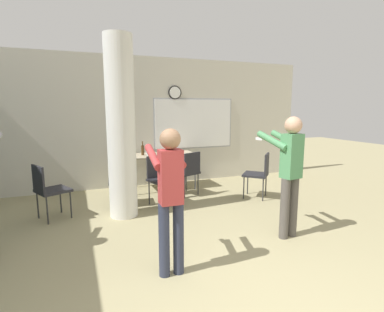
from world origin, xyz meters
TOP-DOWN VIEW (x-y plane):
  - wall_back at (0.03, 5.06)m, footprint 8.00×0.15m
  - support_pillar at (-0.68, 3.21)m, footprint 0.44×0.44m
  - folding_table at (0.32, 4.55)m, footprint 1.44×0.70m
  - bottle_on_table at (-0.07, 4.57)m, footprint 0.06×0.06m
  - waste_bin at (0.48, 4.05)m, footprint 0.26×0.26m
  - chair_table_right at (0.67, 3.88)m, footprint 0.57×0.57m
  - chair_mid_room at (1.89, 3.23)m, footprint 0.62×0.62m
  - chair_table_left at (-0.64, 3.66)m, footprint 0.48×0.48m
  - chair_near_pillar at (-1.78, 3.45)m, footprint 0.59×0.59m
  - chair_table_front at (0.03, 3.56)m, footprint 0.55×0.55m
  - person_playing_front at (-0.48, 1.31)m, footprint 0.34×0.61m
  - person_playing_side at (1.25, 1.62)m, footprint 0.42×0.62m

SIDE VIEW (x-z plane):
  - waste_bin at x=0.48m, z-range 0.00..0.39m
  - chair_table_right at x=0.67m, z-range 0.08..0.95m
  - chair_mid_room at x=1.89m, z-range 0.08..0.95m
  - chair_table_left at x=-0.64m, z-range 0.08..0.95m
  - chair_near_pillar at x=-1.78m, z-range 0.08..0.95m
  - chair_table_front at x=0.03m, z-range 0.08..0.95m
  - folding_table at x=0.32m, z-range 0.32..1.07m
  - bottle_on_table at x=-0.07m, z-range 0.71..1.00m
  - person_playing_front at x=-0.48m, z-range 0.14..1.66m
  - person_playing_side at x=1.25m, z-range 0.14..1.76m
  - wall_back at x=0.03m, z-range 0.00..2.80m
  - support_pillar at x=-0.68m, z-range 0.00..2.80m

